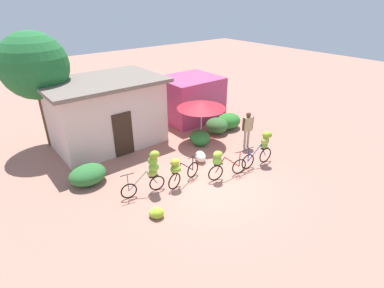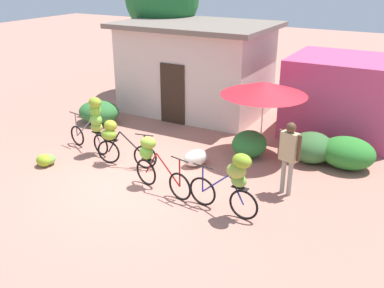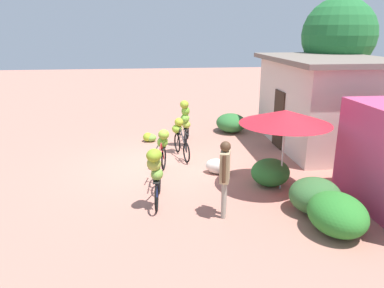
# 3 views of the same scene
# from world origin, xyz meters

# --- Properties ---
(ground_plane) EXTENTS (60.00, 60.00, 0.00)m
(ground_plane) POSITION_xyz_m (0.00, 0.00, 0.00)
(ground_plane) COLOR #AB7060
(building_low) EXTENTS (5.30, 3.73, 3.13)m
(building_low) POSITION_xyz_m (-1.50, 5.79, 1.58)
(building_low) COLOR beige
(building_low) RESTS_ON ground
(shop_pink) EXTENTS (3.20, 2.80, 2.40)m
(shop_pink) POSITION_xyz_m (3.59, 5.87, 1.20)
(shop_pink) COLOR #BC416E
(shop_pink) RESTS_ON ground
(tree_behind_building) EXTENTS (2.90, 2.90, 5.25)m
(tree_behind_building) POSITION_xyz_m (-3.81, 7.27, 3.77)
(tree_behind_building) COLOR brown
(tree_behind_building) RESTS_ON ground
(hedge_bush_front_left) EXTENTS (1.41, 1.21, 0.74)m
(hedge_bush_front_left) POSITION_xyz_m (-3.69, 2.98, 0.37)
(hedge_bush_front_left) COLOR #2E6B31
(hedge_bush_front_left) RESTS_ON ground
(hedge_bush_front_right) EXTENTS (0.94, 1.03, 0.74)m
(hedge_bush_front_right) POSITION_xyz_m (1.79, 2.81, 0.37)
(hedge_bush_front_right) COLOR #2B742F
(hedge_bush_front_right) RESTS_ON ground
(hedge_bush_mid) EXTENTS (1.15, 1.17, 0.80)m
(hedge_bush_mid) POSITION_xyz_m (3.38, 3.33, 0.40)
(hedge_bush_mid) COLOR #366633
(hedge_bush_mid) RESTS_ON ground
(hedge_bush_by_door) EXTENTS (1.41, 1.15, 0.83)m
(hedge_bush_by_door) POSITION_xyz_m (4.29, 3.39, 0.41)
(hedge_bush_by_door) COLOR #2C792A
(hedge_bush_by_door) RESTS_ON ground
(market_umbrella) EXTENTS (2.31, 2.31, 2.11)m
(market_umbrella) POSITION_xyz_m (2.04, 3.02, 1.93)
(market_umbrella) COLOR beige
(market_umbrella) RESTS_ON ground
(bicycle_leftmost) EXTENTS (1.66, 0.50, 1.67)m
(bicycle_leftmost) POSITION_xyz_m (-2.07, 0.94, 0.97)
(bicycle_leftmost) COLOR black
(bicycle_leftmost) RESTS_ON ground
(bicycle_near_pile) EXTENTS (1.69, 0.48, 1.22)m
(bicycle_near_pile) POSITION_xyz_m (-1.07, 0.63, 0.71)
(bicycle_near_pile) COLOR black
(bicycle_near_pile) RESTS_ON ground
(bicycle_center_loaded) EXTENTS (1.74, 0.52, 1.25)m
(bicycle_center_loaded) POSITION_xyz_m (0.52, -0.01, 0.74)
(bicycle_center_loaded) COLOR black
(bicycle_center_loaded) RESTS_ON ground
(bicycle_by_shop) EXTENTS (1.69, 0.47, 1.48)m
(bicycle_by_shop) POSITION_xyz_m (2.66, -0.25, 0.89)
(bicycle_by_shop) COLOR black
(bicycle_by_shop) RESTS_ON ground
(banana_pile_on_ground) EXTENTS (0.62, 0.64, 0.33)m
(banana_pile_on_ground) POSITION_xyz_m (-2.72, -0.35, 0.15)
(banana_pile_on_ground) COLOR #90B426
(banana_pile_on_ground) RESTS_ON ground
(produce_sack) EXTENTS (0.71, 0.82, 0.44)m
(produce_sack) POSITION_xyz_m (0.78, 1.57, 0.22)
(produce_sack) COLOR silver
(produce_sack) RESTS_ON ground
(person_vendor) EXTENTS (0.56, 0.31, 1.76)m
(person_vendor) POSITION_xyz_m (3.34, 1.23, 1.09)
(person_vendor) COLOR gray
(person_vendor) RESTS_ON ground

